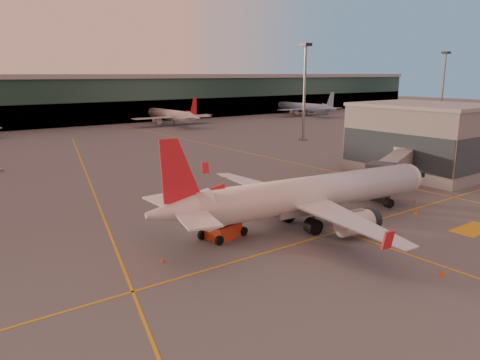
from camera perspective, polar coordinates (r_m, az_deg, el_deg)
ground at (r=49.04m, az=12.60°, el=-8.77°), size 600.00×600.00×0.00m
taxi_markings at (r=80.73m, az=-15.83°, el=-0.38°), size 100.12×173.00×0.01m
terminal at (r=174.77m, az=-25.60°, el=8.65°), size 400.00×20.00×17.60m
gate_building at (r=91.08m, az=21.52°, el=4.70°), size 18.40×22.40×12.60m
mast_east_near at (r=128.26m, az=7.89°, el=11.42°), size 2.40×2.40×25.60m
mast_east_far at (r=190.65m, az=23.55°, el=10.92°), size 2.40×2.40×25.60m
main_airplane at (r=55.60m, az=8.09°, el=-1.88°), size 38.65×34.95×11.67m
jet_bridge at (r=76.37m, az=18.55°, el=1.74°), size 20.38×10.96×5.80m
catering_truck at (r=51.40m, az=-2.30°, el=-4.10°), size 6.86×4.06×4.98m
pushback_tug at (r=69.56m, az=13.25°, el=-1.73°), size 3.74×2.67×1.74m
cone_nose at (r=70.25m, az=20.56°, el=-2.45°), size 0.42×0.42×0.54m
cone_tail at (r=46.42m, az=-9.42°, el=-9.58°), size 0.38×0.38×0.48m
cone_wing_right at (r=46.61m, az=23.40°, el=-10.35°), size 0.46×0.46×0.58m
cone_wing_left at (r=67.60m, az=-2.73°, el=-2.18°), size 0.48×0.48×0.61m
cone_fwd at (r=65.02m, az=20.67°, el=-3.64°), size 0.46×0.46×0.58m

